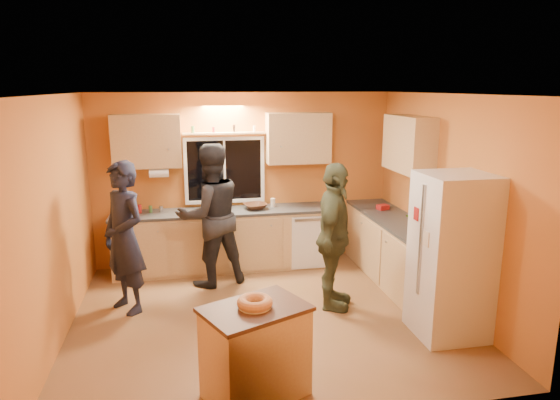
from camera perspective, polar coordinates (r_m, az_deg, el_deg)
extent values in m
plane|color=brown|center=(6.14, -1.54, -13.07)|extent=(4.50, 4.50, 0.00)
cube|color=#BB6A2F|center=(7.62, -4.09, 2.40)|extent=(4.50, 0.04, 2.60)
cube|color=#BB6A2F|center=(3.82, 3.38, -8.42)|extent=(4.50, 0.04, 2.60)
cube|color=#BB6A2F|center=(5.78, -24.22, -2.15)|extent=(0.04, 4.00, 2.60)
cube|color=#BB6A2F|center=(6.44, 18.55, -0.21)|extent=(0.04, 4.00, 2.60)
cube|color=white|center=(5.52, -1.70, 12.00)|extent=(4.50, 4.00, 0.02)
cube|color=black|center=(7.55, -6.36, 3.41)|extent=(1.10, 0.02, 0.90)
cube|color=white|center=(7.54, -6.35, 3.39)|extent=(1.20, 0.04, 1.00)
cube|color=tan|center=(7.33, -15.00, 6.51)|extent=(0.95, 0.33, 0.75)
cube|color=tan|center=(7.51, 2.10, 7.08)|extent=(0.95, 0.33, 0.75)
cube|color=tan|center=(6.96, 14.50, 6.22)|extent=(0.33, 1.00, 0.75)
cylinder|color=silver|center=(7.27, -13.67, 2.99)|extent=(0.27, 0.12, 0.12)
cube|color=tan|center=(7.51, -6.36, -4.66)|extent=(3.20, 0.60, 0.86)
cube|color=#282B2D|center=(7.39, -6.45, -1.33)|extent=(3.24, 0.62, 0.04)
cube|color=tan|center=(8.01, 10.29, -3.66)|extent=(0.60, 0.60, 0.86)
cube|color=#282B2D|center=(7.90, 10.42, -0.53)|extent=(0.62, 0.62, 0.04)
cube|color=tan|center=(6.97, 13.85, -6.39)|extent=(0.60, 1.80, 0.86)
cube|color=#282B2D|center=(6.83, 14.06, -2.82)|extent=(0.62, 1.84, 0.04)
cube|color=silver|center=(5.70, 19.02, -6.09)|extent=(0.72, 0.70, 1.80)
cube|color=tan|center=(4.56, -2.82, -17.11)|extent=(0.99, 0.85, 0.82)
cube|color=#321A10|center=(4.37, -2.88, -12.36)|extent=(1.04, 0.90, 0.04)
torus|color=#BC814D|center=(4.34, -2.89, -11.60)|extent=(0.31, 0.31, 0.09)
imported|color=black|center=(6.24, -17.38, -4.13)|extent=(0.76, 0.80, 1.84)
imported|color=black|center=(6.82, -7.96, -1.76)|extent=(1.13, 1.00, 1.95)
imported|color=#363D27|center=(6.08, 6.16, -4.23)|extent=(0.84, 1.15, 1.81)
imported|color=#321A10|center=(7.42, -2.83, -0.71)|extent=(0.41, 0.41, 0.08)
cylinder|color=beige|center=(7.39, -7.00, -0.50)|extent=(0.14, 0.14, 0.17)
imported|color=gray|center=(6.49, 15.17, -2.24)|extent=(0.30, 0.28, 0.28)
cube|color=#A51919|center=(7.53, 11.66, -0.81)|extent=(0.19, 0.16, 0.07)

